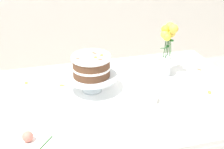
{
  "coord_description": "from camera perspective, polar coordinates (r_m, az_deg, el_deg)",
  "views": [
    {
      "loc": [
        -0.47,
        -1.43,
        1.6
      ],
      "look_at": [
        -0.07,
        0.02,
        0.86
      ],
      "focal_mm": 49.37,
      "sensor_mm": 36.0,
      "label": 1
    }
  ],
  "objects": [
    {
      "name": "dining_table",
      "position": [
        1.76,
        2.58,
        -6.57
      ],
      "size": [
        1.4,
        1.0,
        0.74
      ],
      "color": "white",
      "rests_on": "ground"
    },
    {
      "name": "linen_napkin",
      "position": [
        1.77,
        -3.7,
        -3.04
      ],
      "size": [
        0.35,
        0.35,
        0.0
      ],
      "primitive_type": "cube",
      "rotation": [
        0.0,
        0.0,
        -0.09
      ],
      "color": "white",
      "rests_on": "dining_table"
    },
    {
      "name": "cake_stand",
      "position": [
        1.73,
        -3.78,
        -0.67
      ],
      "size": [
        0.29,
        0.29,
        0.1
      ],
      "color": "silver",
      "rests_on": "linen_napkin"
    },
    {
      "name": "layer_cake",
      "position": [
        1.69,
        -3.86,
        1.67
      ],
      "size": [
        0.22,
        0.22,
        0.13
      ],
      "color": "brown",
      "rests_on": "cake_stand"
    },
    {
      "name": "flower_vase",
      "position": [
        1.91,
        10.18,
        4.75
      ],
      "size": [
        0.11,
        0.12,
        0.34
      ],
      "color": "silver",
      "rests_on": "dining_table"
    },
    {
      "name": "teacup",
      "position": [
        1.64,
        7.11,
        -4.57
      ],
      "size": [
        0.13,
        0.13,
        0.06
      ],
      "color": "white",
      "rests_on": "dining_table"
    },
    {
      "name": "fallen_rose",
      "position": [
        1.42,
        -15.29,
        -11.06
      ],
      "size": [
        0.13,
        0.13,
        0.05
      ],
      "color": "#2D6028",
      "rests_on": "dining_table"
    },
    {
      "name": "loose_petal_0",
      "position": [
        1.83,
        17.6,
        -3.14
      ],
      "size": [
        0.04,
        0.05,
        0.0
      ],
      "primitive_type": "ellipsoid",
      "rotation": [
        0.0,
        0.0,
        1.08
      ],
      "color": "yellow",
      "rests_on": "dining_table"
    },
    {
      "name": "loose_petal_1",
      "position": [
        1.84,
        -9.19,
        -1.99
      ],
      "size": [
        0.05,
        0.04,
        0.0
      ],
      "primitive_type": "ellipsoid",
      "rotation": [
        0.0,
        0.0,
        2.57
      ],
      "color": "yellow",
      "rests_on": "dining_table"
    },
    {
      "name": "loose_petal_2",
      "position": [
        1.92,
        -15.59,
        -1.51
      ],
      "size": [
        0.02,
        0.04,
        0.0
      ],
      "primitive_type": "ellipsoid",
      "rotation": [
        0.0,
        0.0,
        1.51
      ],
      "color": "yellow",
      "rests_on": "dining_table"
    },
    {
      "name": "loose_petal_3",
      "position": [
        2.09,
        15.82,
        0.93
      ],
      "size": [
        0.04,
        0.05,
        0.01
      ],
      "primitive_type": "ellipsoid",
      "rotation": [
        0.0,
        0.0,
        1.95
      ],
      "color": "#E56B51",
      "rests_on": "dining_table"
    }
  ]
}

